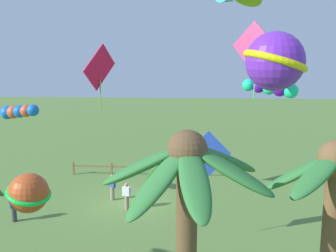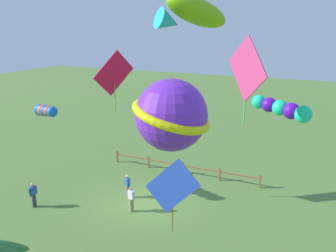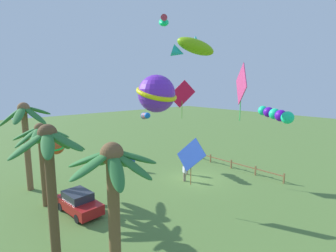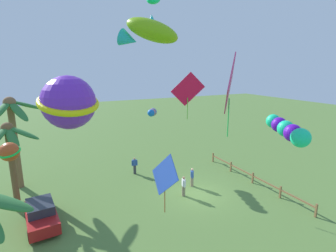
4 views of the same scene
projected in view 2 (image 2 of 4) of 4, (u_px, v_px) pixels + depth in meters
name	position (u px, v px, depth m)	size (l,w,h in m)	color
ground_plane	(143.00, 204.00, 22.00)	(120.00, 120.00, 0.00)	#567A38
rail_fence	(182.00, 166.00, 26.28)	(11.60, 0.12, 0.95)	brown
spectator_0	(127.00, 186.00, 22.58)	(0.50, 0.38, 1.59)	gray
spectator_1	(131.00, 199.00, 20.86)	(0.53, 0.32, 1.59)	gray
spectator_2	(33.00, 195.00, 21.40)	(0.30, 0.54, 1.59)	#38383D
kite_diamond_0	(247.00, 70.00, 14.59)	(2.05, 1.88, 3.80)	#C4346B
kite_fish_1	(193.00, 12.00, 11.51)	(2.44, 2.62, 1.53)	#79B811
kite_tube_4	(283.00, 109.00, 16.66)	(2.92, 1.52, 1.00)	#17E297
kite_diamond_5	(173.00, 187.00, 15.11)	(2.45, 0.54, 3.42)	blue
kite_ball_6	(171.00, 115.00, 9.01)	(2.36, 2.37, 1.88)	purple
kite_diamond_7	(114.00, 74.00, 20.58)	(1.31, 2.38, 3.73)	red
kite_tube_8	(45.00, 111.00, 21.92)	(2.63, 1.68, 0.99)	blue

